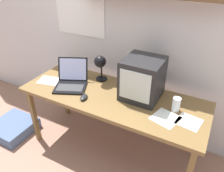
# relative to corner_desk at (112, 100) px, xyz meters

# --- Properties ---
(ground_plane) EXTENTS (12.00, 12.00, 0.00)m
(ground_plane) POSITION_rel_corner_desk_xyz_m (0.00, 0.00, -0.65)
(ground_plane) COLOR #A17561
(back_wall) EXTENTS (5.60, 0.24, 2.60)m
(back_wall) POSITION_rel_corner_desk_xyz_m (0.00, 0.48, 0.67)
(back_wall) COLOR silver
(back_wall) RESTS_ON ground_plane
(corner_desk) EXTENTS (1.77, 0.66, 0.70)m
(corner_desk) POSITION_rel_corner_desk_xyz_m (0.00, 0.00, 0.00)
(corner_desk) COLOR brown
(corner_desk) RESTS_ON ground_plane
(crt_monitor) EXTENTS (0.34, 0.36, 0.38)m
(crt_monitor) POSITION_rel_corner_desk_xyz_m (0.25, 0.11, 0.25)
(crt_monitor) COLOR #232326
(crt_monitor) RESTS_ON corner_desk
(laptop) EXTENTS (0.41, 0.42, 0.25)m
(laptop) POSITION_rel_corner_desk_xyz_m (-0.45, -0.02, 0.12)
(laptop) COLOR black
(laptop) RESTS_ON corner_desk
(desk_lamp) EXTENTS (0.14, 0.18, 0.30)m
(desk_lamp) POSITION_rel_corner_desk_xyz_m (-0.22, 0.16, 0.27)
(desk_lamp) COLOR black
(desk_lamp) RESTS_ON corner_desk
(juice_glass) EXTENTS (0.07, 0.07, 0.13)m
(juice_glass) POSITION_rel_corner_desk_xyz_m (0.59, 0.04, 0.12)
(juice_glass) COLOR white
(juice_glass) RESTS_ON corner_desk
(computer_mouse) EXTENTS (0.08, 0.11, 0.03)m
(computer_mouse) POSITION_rel_corner_desk_xyz_m (-0.20, -0.18, 0.07)
(computer_mouse) COLOR #232326
(computer_mouse) RESTS_ON corner_desk
(open_notebook) EXTENTS (0.21, 0.20, 0.00)m
(open_notebook) POSITION_rel_corner_desk_xyz_m (0.72, -0.05, 0.06)
(open_notebook) COLOR white
(open_notebook) RESTS_ON corner_desk
(printed_handout) EXTENTS (0.26, 0.22, 0.00)m
(printed_handout) POSITION_rel_corner_desk_xyz_m (-0.71, -0.07, 0.06)
(printed_handout) COLOR white
(printed_handout) RESTS_ON corner_desk
(loose_paper_near_monitor) EXTENTS (0.25, 0.25, 0.00)m
(loose_paper_near_monitor) POSITION_rel_corner_desk_xyz_m (0.54, -0.10, 0.06)
(loose_paper_near_monitor) COLOR white
(loose_paper_near_monitor) RESTS_ON corner_desk
(floor_cushion) EXTENTS (0.46, 0.46, 0.13)m
(floor_cushion) POSITION_rel_corner_desk_xyz_m (-1.18, -0.32, -0.58)
(floor_cushion) COLOR slate
(floor_cushion) RESTS_ON ground_plane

